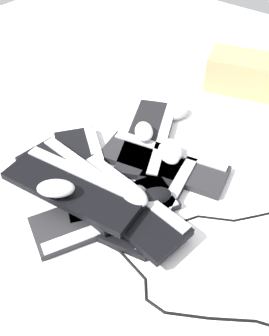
# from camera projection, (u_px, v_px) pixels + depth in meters

# --- Properties ---
(ground_plane) EXTENTS (3.20, 3.20, 0.00)m
(ground_plane) POSITION_uv_depth(u_px,v_px,m) (125.00, 175.00, 1.26)
(ground_plane) COLOR white
(keyboard_0) EXTENTS (0.46, 0.32, 0.03)m
(keyboard_0) POSITION_uv_depth(u_px,v_px,m) (106.00, 214.00, 1.13)
(keyboard_0) COLOR #232326
(keyboard_0) RESTS_ON ground
(keyboard_1) EXTENTS (0.46, 0.25, 0.03)m
(keyboard_1) POSITION_uv_depth(u_px,v_px,m) (154.00, 196.00, 1.18)
(keyboard_1) COLOR black
(keyboard_1) RESTS_ON ground
(keyboard_2) EXTENTS (0.25, 0.46, 0.03)m
(keyboard_2) POSITION_uv_depth(u_px,v_px,m) (163.00, 162.00, 1.29)
(keyboard_2) COLOR #232326
(keyboard_2) RESTS_ON ground
(keyboard_3) EXTENTS (0.46, 0.33, 0.03)m
(keyboard_3) POSITION_uv_depth(u_px,v_px,m) (149.00, 137.00, 1.39)
(keyboard_3) COLOR black
(keyboard_3) RESTS_ON ground
(keyboard_4) EXTENTS (0.38, 0.45, 0.03)m
(keyboard_4) POSITION_uv_depth(u_px,v_px,m) (85.00, 170.00, 1.26)
(keyboard_4) COLOR black
(keyboard_4) RESTS_ON ground
(keyboard_5) EXTENTS (0.18, 0.45, 0.03)m
(keyboard_5) POSITION_uv_depth(u_px,v_px,m) (75.00, 180.00, 1.19)
(keyboard_5) COLOR black
(keyboard_5) RESTS_ON keyboard_4
(keyboard_6) EXTENTS (0.21, 0.46, 0.03)m
(keyboard_6) POSITION_uv_depth(u_px,v_px,m) (73.00, 187.00, 1.12)
(keyboard_6) COLOR black
(keyboard_6) RESTS_ON keyboard_5
(keyboard_7) EXTENTS (0.20, 0.45, 0.03)m
(keyboard_7) POSITION_uv_depth(u_px,v_px,m) (122.00, 203.00, 1.12)
(keyboard_7) COLOR black
(keyboard_7) RESTS_ON keyboard_0
(mouse_0) EXTENTS (0.12, 0.13, 0.04)m
(mouse_0) POSITION_uv_depth(u_px,v_px,m) (56.00, 188.00, 1.07)
(mouse_0) COLOR #B7B7BC
(mouse_0) RESTS_ON keyboard_6
(mouse_1) EXTENTS (0.12, 0.13, 0.04)m
(mouse_1) POSITION_uv_depth(u_px,v_px,m) (172.00, 149.00, 1.29)
(mouse_1) COLOR #B7B7BC
(mouse_1) RESTS_ON keyboard_2
(mouse_2) EXTENTS (0.12, 0.13, 0.04)m
(mouse_2) POSITION_uv_depth(u_px,v_px,m) (169.00, 153.00, 1.27)
(mouse_2) COLOR silver
(mouse_2) RESTS_ON keyboard_2
(mouse_3) EXTENTS (0.13, 0.11, 0.04)m
(mouse_3) POSITION_uv_depth(u_px,v_px,m) (154.00, 197.00, 1.13)
(mouse_3) COLOR black
(mouse_3) RESTS_ON keyboard_1
(mouse_4) EXTENTS (0.12, 0.08, 0.04)m
(mouse_4) POSITION_uv_depth(u_px,v_px,m) (178.00, 113.00, 1.49)
(mouse_4) COLOR #B7B7BC
(mouse_4) RESTS_ON ground
(mouse_5) EXTENTS (0.13, 0.12, 0.04)m
(mouse_5) POSITION_uv_depth(u_px,v_px,m) (138.00, 199.00, 1.12)
(mouse_5) COLOR #4C4C51
(mouse_5) RESTS_ON keyboard_1
(mouse_6) EXTENTS (0.08, 0.12, 0.04)m
(mouse_6) POSITION_uv_depth(u_px,v_px,m) (133.00, 195.00, 1.09)
(mouse_6) COLOR #B7B7BC
(mouse_6) RESTS_ON keyboard_7
(mouse_7) EXTENTS (0.13, 0.12, 0.04)m
(mouse_7) POSITION_uv_depth(u_px,v_px,m) (144.00, 131.00, 1.36)
(mouse_7) COLOR silver
(mouse_7) RESTS_ON keyboard_3
(cable_0) EXTENTS (0.69, 0.45, 0.01)m
(cable_0) POSITION_uv_depth(u_px,v_px,m) (221.00, 209.00, 1.15)
(cable_0) COLOR black
(cable_0) RESTS_ON ground
(cable_1) EXTENTS (0.20, 0.65, 0.01)m
(cable_1) POSITION_uv_depth(u_px,v_px,m) (207.00, 305.00, 0.93)
(cable_1) COLOR black
(cable_1) RESTS_ON ground
(cardboard_box) EXTENTS (0.26, 0.34, 0.15)m
(cardboard_box) POSITION_uv_depth(u_px,v_px,m) (244.00, 73.00, 1.61)
(cardboard_box) COLOR tan
(cardboard_box) RESTS_ON ground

